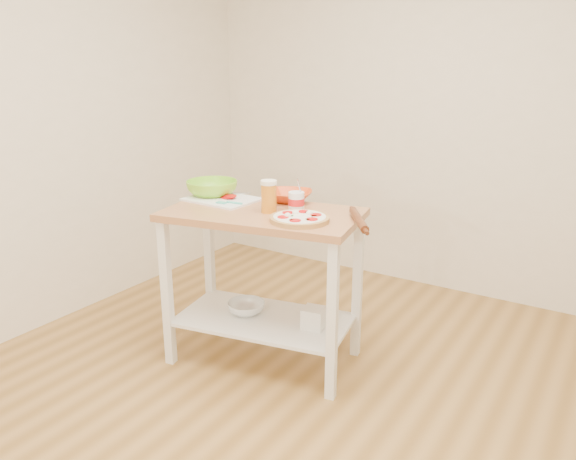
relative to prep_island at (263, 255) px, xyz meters
The scene contains 13 objects.
room_shell 1.08m from the prep_island, 50.50° to the right, with size 4.04×4.54×2.74m.
prep_island is the anchor object (origin of this frame).
pizza 0.39m from the prep_island, 12.50° to the right, with size 0.31×0.31×0.05m.
cutting_board 0.44m from the prep_island, 167.17° to the left, with size 0.41×0.32×0.04m.
spatula 0.36m from the prep_island, behind, with size 0.15×0.06×0.01m.
knife 0.51m from the prep_island, 159.13° to the left, with size 0.22×0.19×0.01m.
orange_bowl 0.39m from the prep_island, 88.11° to the left, with size 0.26×0.26×0.06m, color #D74515.
green_bowl 0.56m from the prep_island, 165.39° to the left, with size 0.30×0.30×0.10m, color #80CF28.
beer_pint 0.35m from the prep_island, ahead, with size 0.09×0.09×0.18m.
yogurt_tub 0.36m from the prep_island, 32.80° to the left, with size 0.09×0.09×0.19m.
rolling_pin 0.62m from the prep_island, ahead, with size 0.04×0.04×0.35m, color #5E2C15.
shelf_glass_bowl 0.37m from the prep_island, behind, with size 0.22×0.22×0.07m, color silver.
shelf_bin 0.45m from the prep_island, ahead, with size 0.12×0.12×0.12m, color white.
Camera 1 is at (1.19, -1.79, 1.70)m, focal length 35.00 mm.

